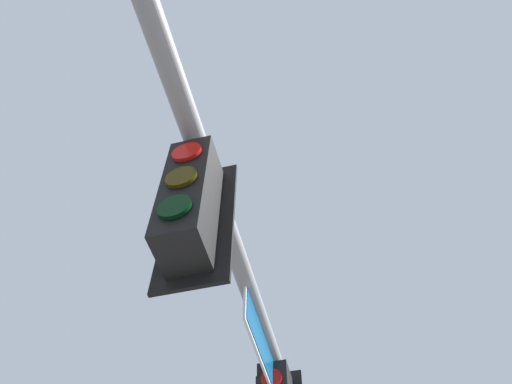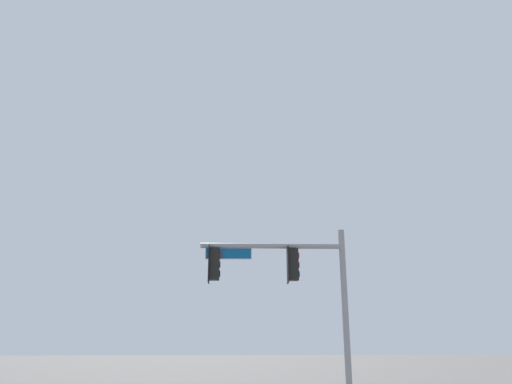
% 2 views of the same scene
% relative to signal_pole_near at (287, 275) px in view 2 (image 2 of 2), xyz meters
% --- Properties ---
extents(signal_pole_near, '(5.04, 1.47, 5.62)m').
position_rel_signal_pole_near_xyz_m(signal_pole_near, '(0.00, 0.00, 0.00)').
color(signal_pole_near, gray).
rests_on(signal_pole_near, ground_plane).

